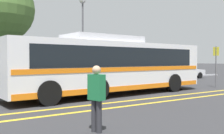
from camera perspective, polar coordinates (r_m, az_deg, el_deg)
The scene contains 12 objects.
ground_plane at distance 13.39m, azimuth -4.93°, elevation -6.16°, with size 220.00×220.00×0.00m, color #2D2D30.
lane_strip_0 at distance 11.96m, azimuth 5.97°, elevation -7.06°, with size 0.20×31.19×0.01m, color gold.
lane_strip_1 at distance 11.22m, azimuth 9.31°, elevation -7.65°, with size 0.20×31.19×0.01m, color gold.
curb_strip at distance 20.02m, azimuth -11.65°, elevation -3.41°, with size 39.19×0.36×0.15m, color #99999E.
transit_bus at distance 13.58m, azimuth -0.06°, elevation 0.47°, with size 11.62×3.21×3.01m.
parked_car_2 at distance 19.40m, azimuth -5.94°, elevation -1.54°, with size 4.10×1.88×1.49m.
parked_car_3 at distance 22.79m, azimuth 5.31°, elevation -1.24°, with size 4.64×2.13×1.36m.
parked_car_4 at distance 26.49m, azimuth 15.40°, elevation -0.95°, with size 4.11×2.13×1.30m.
pedestrian_0 at distance 6.50m, azimuth -3.39°, elevation -6.00°, with size 0.32×0.46×1.65m.
bus_stop_sign at distance 18.24m, azimuth 21.69°, elevation 1.09°, with size 0.07×0.40×2.68m.
street_lamp at distance 22.21m, azimuth -6.40°, elevation 10.63°, with size 0.57×0.57×7.03m.
tree_0 at distance 21.90m, azimuth -23.25°, elevation 11.59°, with size 5.14×5.14×8.24m.
Camera 1 is at (-6.47, -11.58, 1.79)m, focal length 42.00 mm.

